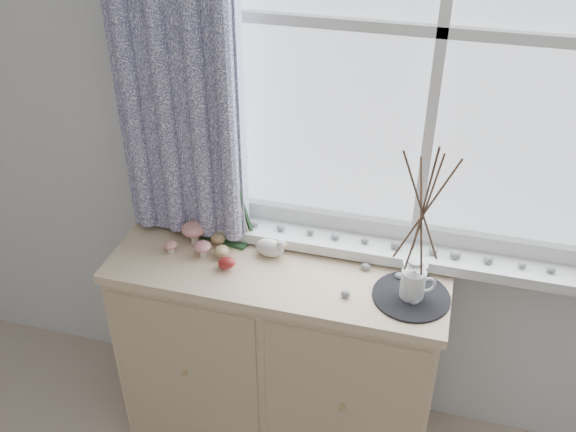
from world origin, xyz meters
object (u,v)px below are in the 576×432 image
object	(u,v)px
sideboard	(279,353)
toadstool_cluster	(193,235)
botanical_book	(206,207)
twig_pitcher	(423,207)

from	to	relation	value
sideboard	toadstool_cluster	xyz separation A→B (m)	(-0.33, 0.03, 0.47)
botanical_book	toadstool_cluster	xyz separation A→B (m)	(-0.03, -0.07, -0.08)
sideboard	toadstool_cluster	size ratio (longest dim) A/B	6.83
sideboard	toadstool_cluster	bearing A→B (deg)	174.05
sideboard	botanical_book	size ratio (longest dim) A/B	3.11
botanical_book	toadstool_cluster	distance (m)	0.11
sideboard	twig_pitcher	bearing A→B (deg)	-5.05
toadstool_cluster	twig_pitcher	xyz separation A→B (m)	(0.80, -0.08, 0.30)
toadstool_cluster	twig_pitcher	bearing A→B (deg)	-5.42
botanical_book	sideboard	bearing A→B (deg)	-8.70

